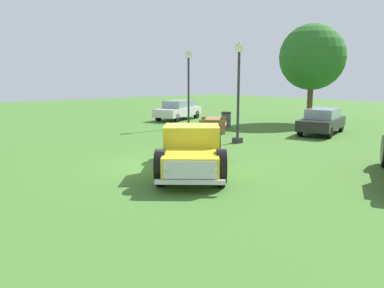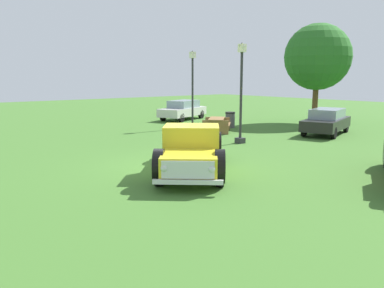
{
  "view_description": "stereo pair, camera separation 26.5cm",
  "coord_description": "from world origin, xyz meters",
  "px_view_note": "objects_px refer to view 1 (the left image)",
  "views": [
    {
      "loc": [
        10.14,
        -7.71,
        3.01
      ],
      "look_at": [
        0.89,
        0.06,
        0.9
      ],
      "focal_mm": 35.89,
      "sensor_mm": 36.0,
      "label": 1
    },
    {
      "loc": [
        10.31,
        -7.51,
        3.01
      ],
      "look_at": [
        0.89,
        0.06,
        0.9
      ],
      "focal_mm": 35.89,
      "sensor_mm": 36.0,
      "label": 2
    }
  ],
  "objects_px": {
    "sedan_distant_a": "(178,110)",
    "trash_can": "(226,120)",
    "pickup_truck_foreground": "(192,151)",
    "picnic_table": "(213,123)",
    "lamp_post_far": "(189,88)",
    "oak_tree_west": "(312,57)",
    "sedan_distant_b": "(322,121)",
    "lamp_post_near": "(238,91)"
  },
  "relations": [
    {
      "from": "sedan_distant_a",
      "to": "trash_can",
      "type": "bearing_deg",
      "value": -5.22
    },
    {
      "from": "pickup_truck_foreground",
      "to": "picnic_table",
      "type": "relative_size",
      "value": 2.13
    },
    {
      "from": "lamp_post_far",
      "to": "oak_tree_west",
      "type": "xyz_separation_m",
      "value": [
        3.13,
        7.88,
        1.91
      ]
    },
    {
      "from": "oak_tree_west",
      "to": "sedan_distant_b",
      "type": "bearing_deg",
      "value": -49.54
    },
    {
      "from": "sedan_distant_a",
      "to": "oak_tree_west",
      "type": "distance_m",
      "value": 9.69
    },
    {
      "from": "sedan_distant_a",
      "to": "sedan_distant_b",
      "type": "relative_size",
      "value": 1.02
    },
    {
      "from": "lamp_post_near",
      "to": "sedan_distant_b",
      "type": "bearing_deg",
      "value": 80.83
    },
    {
      "from": "lamp_post_far",
      "to": "picnic_table",
      "type": "relative_size",
      "value": 1.95
    },
    {
      "from": "sedan_distant_a",
      "to": "trash_can",
      "type": "relative_size",
      "value": 4.66
    },
    {
      "from": "lamp_post_far",
      "to": "oak_tree_west",
      "type": "relative_size",
      "value": 0.71
    },
    {
      "from": "sedan_distant_a",
      "to": "oak_tree_west",
      "type": "bearing_deg",
      "value": 38.33
    },
    {
      "from": "sedan_distant_a",
      "to": "sedan_distant_b",
      "type": "xyz_separation_m",
      "value": [
        10.46,
        1.61,
        -0.01
      ]
    },
    {
      "from": "trash_can",
      "to": "sedan_distant_a",
      "type": "bearing_deg",
      "value": 174.78
    },
    {
      "from": "sedan_distant_b",
      "to": "trash_can",
      "type": "xyz_separation_m",
      "value": [
        -5.15,
        -2.09,
        -0.23
      ]
    },
    {
      "from": "sedan_distant_b",
      "to": "lamp_post_far",
      "type": "distance_m",
      "value": 7.78
    },
    {
      "from": "trash_can",
      "to": "oak_tree_west",
      "type": "distance_m",
      "value": 7.38
    },
    {
      "from": "pickup_truck_foreground",
      "to": "sedan_distant_b",
      "type": "height_order",
      "value": "pickup_truck_foreground"
    },
    {
      "from": "pickup_truck_foreground",
      "to": "oak_tree_west",
      "type": "distance_m",
      "value": 16.32
    },
    {
      "from": "sedan_distant_a",
      "to": "lamp_post_far",
      "type": "relative_size",
      "value": 0.98
    },
    {
      "from": "sedan_distant_b",
      "to": "picnic_table",
      "type": "height_order",
      "value": "sedan_distant_b"
    },
    {
      "from": "sedan_distant_a",
      "to": "oak_tree_west",
      "type": "relative_size",
      "value": 0.69
    },
    {
      "from": "sedan_distant_a",
      "to": "lamp_post_far",
      "type": "height_order",
      "value": "lamp_post_far"
    },
    {
      "from": "pickup_truck_foreground",
      "to": "oak_tree_west",
      "type": "xyz_separation_m",
      "value": [
        -5.57,
        14.92,
        3.55
      ]
    },
    {
      "from": "oak_tree_west",
      "to": "sedan_distant_a",
      "type": "bearing_deg",
      "value": -141.67
    },
    {
      "from": "lamp_post_far",
      "to": "sedan_distant_a",
      "type": "bearing_deg",
      "value": 149.83
    },
    {
      "from": "sedan_distant_a",
      "to": "lamp_post_near",
      "type": "bearing_deg",
      "value": -22.66
    },
    {
      "from": "pickup_truck_foreground",
      "to": "lamp_post_far",
      "type": "distance_m",
      "value": 11.31
    },
    {
      "from": "trash_can",
      "to": "oak_tree_west",
      "type": "xyz_separation_m",
      "value": [
        1.76,
        6.07,
        3.8
      ]
    },
    {
      "from": "sedan_distant_a",
      "to": "lamp_post_near",
      "type": "distance_m",
      "value": 10.49
    },
    {
      "from": "sedan_distant_a",
      "to": "lamp_post_far",
      "type": "distance_m",
      "value": 4.85
    },
    {
      "from": "lamp_post_near",
      "to": "picnic_table",
      "type": "distance_m",
      "value": 4.14
    },
    {
      "from": "picnic_table",
      "to": "lamp_post_far",
      "type": "bearing_deg",
      "value": 176.79
    },
    {
      "from": "pickup_truck_foreground",
      "to": "sedan_distant_a",
      "type": "bearing_deg",
      "value": 143.55
    },
    {
      "from": "lamp_post_near",
      "to": "trash_can",
      "type": "relative_size",
      "value": 4.77
    },
    {
      "from": "lamp_post_near",
      "to": "lamp_post_far",
      "type": "bearing_deg",
      "value": 163.16
    },
    {
      "from": "lamp_post_near",
      "to": "trash_can",
      "type": "xyz_separation_m",
      "value": [
        -4.25,
        3.51,
        -1.89
      ]
    },
    {
      "from": "picnic_table",
      "to": "oak_tree_west",
      "type": "distance_m",
      "value": 8.9
    },
    {
      "from": "pickup_truck_foreground",
      "to": "sedan_distant_a",
      "type": "height_order",
      "value": "pickup_truck_foreground"
    },
    {
      "from": "pickup_truck_foreground",
      "to": "sedan_distant_a",
      "type": "xyz_separation_m",
      "value": [
        -12.64,
        9.33,
        -0.01
      ]
    },
    {
      "from": "lamp_post_far",
      "to": "oak_tree_west",
      "type": "distance_m",
      "value": 8.69
    },
    {
      "from": "lamp_post_near",
      "to": "sedan_distant_a",
      "type": "bearing_deg",
      "value": 157.34
    },
    {
      "from": "lamp_post_far",
      "to": "trash_can",
      "type": "height_order",
      "value": "lamp_post_far"
    }
  ]
}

